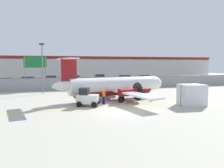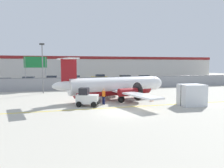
# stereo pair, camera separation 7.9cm
# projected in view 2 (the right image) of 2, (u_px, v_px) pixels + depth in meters

# --- Properties ---
(ground_plane) EXTENTS (140.00, 140.00, 0.01)m
(ground_plane) POSITION_uv_depth(u_px,v_px,m) (114.00, 108.00, 21.46)
(ground_plane) COLOR #B7B2A3
(perimeter_fence) EXTENTS (98.00, 0.10, 2.10)m
(perimeter_fence) POSITION_uv_depth(u_px,v_px,m) (88.00, 83.00, 36.72)
(perimeter_fence) COLOR gray
(perimeter_fence) RESTS_ON ground
(parking_lot_strip) EXTENTS (98.00, 17.00, 0.12)m
(parking_lot_strip) POSITION_uv_depth(u_px,v_px,m) (79.00, 83.00, 47.85)
(parking_lot_strip) COLOR #38383A
(parking_lot_strip) RESTS_ON ground
(background_building) EXTENTS (91.00, 8.10, 6.50)m
(background_building) POSITION_uv_depth(u_px,v_px,m) (72.00, 67.00, 65.30)
(background_building) COLOR beige
(background_building) RESTS_ON ground
(commuter_airplane) EXTENTS (14.53, 15.97, 4.92)m
(commuter_airplane) POSITION_uv_depth(u_px,v_px,m) (116.00, 86.00, 26.40)
(commuter_airplane) COLOR white
(commuter_airplane) RESTS_ON ground
(baggage_tug) EXTENTS (2.57, 2.04, 1.88)m
(baggage_tug) POSITION_uv_depth(u_px,v_px,m) (87.00, 98.00, 22.19)
(baggage_tug) COLOR silver
(baggage_tug) RESTS_ON ground
(ground_crew_worker) EXTENTS (0.44, 0.54, 1.70)m
(ground_crew_worker) POSITION_uv_depth(u_px,v_px,m) (104.00, 96.00, 23.14)
(ground_crew_worker) COLOR #191E4C
(ground_crew_worker) RESTS_ON ground
(cargo_container) EXTENTS (2.56, 2.19, 2.20)m
(cargo_container) POSITION_uv_depth(u_px,v_px,m) (192.00, 95.00, 22.49)
(cargo_container) COLOR silver
(cargo_container) RESTS_ON ground
(traffic_cone_near_left) EXTENTS (0.36, 0.36, 0.64)m
(traffic_cone_near_left) POSITION_uv_depth(u_px,v_px,m) (91.00, 96.00, 26.81)
(traffic_cone_near_left) COLOR orange
(traffic_cone_near_left) RESTS_ON ground
(traffic_cone_near_right) EXTENTS (0.36, 0.36, 0.64)m
(traffic_cone_near_right) POSITION_uv_depth(u_px,v_px,m) (152.00, 98.00, 25.26)
(traffic_cone_near_right) COLOR orange
(traffic_cone_near_right) RESTS_ON ground
(parked_car_0) EXTENTS (4.33, 2.29, 1.58)m
(parked_car_0) POSITION_uv_depth(u_px,v_px,m) (6.00, 82.00, 41.31)
(parked_car_0) COLOR gray
(parked_car_0) RESTS_ON parking_lot_strip
(parked_car_1) EXTENTS (4.36, 2.36, 1.58)m
(parked_car_1) POSITION_uv_depth(u_px,v_px,m) (28.00, 80.00, 45.47)
(parked_car_1) COLOR silver
(parked_car_1) RESTS_ON parking_lot_strip
(parked_car_2) EXTENTS (4.33, 2.28, 1.58)m
(parked_car_2) POSITION_uv_depth(u_px,v_px,m) (51.00, 79.00, 49.11)
(parked_car_2) COLOR navy
(parked_car_2) RESTS_ON parking_lot_strip
(parked_car_3) EXTENTS (4.34, 2.31, 1.58)m
(parked_car_3) POSITION_uv_depth(u_px,v_px,m) (74.00, 79.00, 49.91)
(parked_car_3) COLOR navy
(parked_car_3) RESTS_ON parking_lot_strip
(parked_car_4) EXTENTS (4.28, 2.18, 1.58)m
(parked_car_4) POSITION_uv_depth(u_px,v_px,m) (100.00, 77.00, 55.11)
(parked_car_4) COLOR #B28C19
(parked_car_4) RESTS_ON parking_lot_strip
(parked_car_5) EXTENTS (4.36, 2.35, 1.58)m
(parked_car_5) POSITION_uv_depth(u_px,v_px,m) (125.00, 78.00, 51.51)
(parked_car_5) COLOR #B28C19
(parked_car_5) RESTS_ON parking_lot_strip
(parked_car_6) EXTENTS (4.30, 2.21, 1.58)m
(parked_car_6) POSITION_uv_depth(u_px,v_px,m) (144.00, 79.00, 51.24)
(parked_car_6) COLOR silver
(parked_car_6) RESTS_ON parking_lot_strip
(apron_light_pole) EXTENTS (0.70, 0.30, 7.27)m
(apron_light_pole) POSITION_uv_depth(u_px,v_px,m) (42.00, 64.00, 31.68)
(apron_light_pole) COLOR slate
(apron_light_pole) RESTS_ON ground
(highway_sign) EXTENTS (3.60, 0.14, 5.50)m
(highway_sign) POSITION_uv_depth(u_px,v_px,m) (35.00, 65.00, 35.69)
(highway_sign) COLOR slate
(highway_sign) RESTS_ON ground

